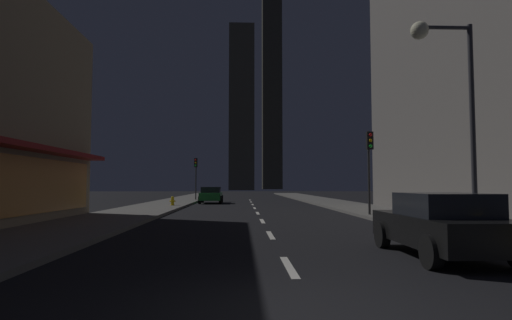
# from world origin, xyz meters

# --- Properties ---
(ground_plane) EXTENTS (78.00, 136.00, 0.10)m
(ground_plane) POSITION_xyz_m (0.00, 32.00, -0.05)
(ground_plane) COLOR black
(sidewalk_right) EXTENTS (4.00, 76.00, 0.15)m
(sidewalk_right) POSITION_xyz_m (7.00, 32.00, 0.07)
(sidewalk_right) COLOR #605E59
(sidewalk_right) RESTS_ON ground
(sidewalk_left) EXTENTS (4.00, 76.00, 0.15)m
(sidewalk_left) POSITION_xyz_m (-7.00, 32.00, 0.07)
(sidewalk_left) COLOR #605E59
(sidewalk_left) RESTS_ON ground
(lane_marking_center) EXTENTS (0.16, 43.80, 0.01)m
(lane_marking_center) POSITION_xyz_m (0.00, 18.80, 0.01)
(lane_marking_center) COLOR silver
(lane_marking_center) RESTS_ON ground
(skyscraper_distant_tall) EXTENTS (7.66, 5.19, 50.57)m
(skyscraper_distant_tall) POSITION_xyz_m (-0.81, 120.55, 25.29)
(skyscraper_distant_tall) COLOR #4C4839
(skyscraper_distant_tall) RESTS_ON ground
(skyscraper_distant_mid) EXTENTS (7.28, 7.30, 78.65)m
(skyscraper_distant_mid) POSITION_xyz_m (10.71, 151.10, 39.32)
(skyscraper_distant_mid) COLOR #3F3C2F
(skyscraper_distant_mid) RESTS_ON ground
(car_parked_near) EXTENTS (1.98, 4.24, 1.45)m
(car_parked_near) POSITION_xyz_m (3.60, 4.20, 0.74)
(car_parked_near) COLOR black
(car_parked_near) RESTS_ON ground
(car_parked_far) EXTENTS (1.98, 4.24, 1.45)m
(car_parked_far) POSITION_xyz_m (-3.60, 31.91, 0.74)
(car_parked_far) COLOR #1E722D
(car_parked_far) RESTS_ON ground
(fire_hydrant_far_left) EXTENTS (0.42, 0.30, 0.65)m
(fire_hydrant_far_left) POSITION_xyz_m (-5.90, 25.23, 0.45)
(fire_hydrant_far_left) COLOR gold
(fire_hydrant_far_left) RESTS_ON sidewalk_left
(traffic_light_near_right) EXTENTS (0.32, 0.48, 4.20)m
(traffic_light_near_right) POSITION_xyz_m (5.50, 15.51, 3.19)
(traffic_light_near_right) COLOR #2D2D2D
(traffic_light_near_right) RESTS_ON sidewalk_right
(traffic_light_far_left) EXTENTS (0.32, 0.48, 4.20)m
(traffic_light_far_left) POSITION_xyz_m (-5.50, 36.87, 3.19)
(traffic_light_far_left) COLOR #2D2D2D
(traffic_light_far_left) RESTS_ON sidewalk_left
(street_lamp_right) EXTENTS (1.96, 0.56, 6.58)m
(street_lamp_right) POSITION_xyz_m (5.38, 7.37, 5.07)
(street_lamp_right) COLOR #38383D
(street_lamp_right) RESTS_ON sidewalk_right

